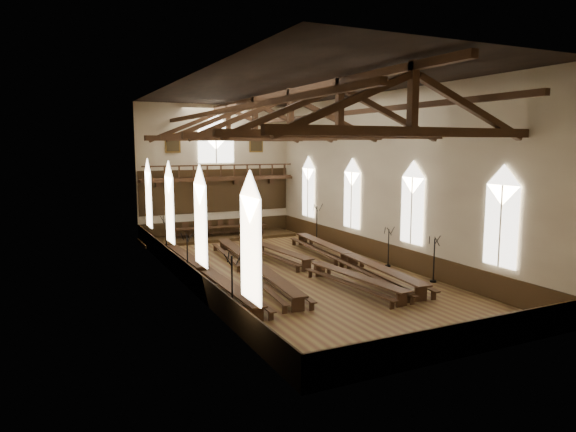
% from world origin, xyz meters
% --- Properties ---
extents(ground, '(26.00, 26.00, 0.00)m').
position_xyz_m(ground, '(0.00, 0.00, 0.00)').
color(ground, brown).
rests_on(ground, ground).
extents(room_walls, '(26.00, 26.00, 26.00)m').
position_xyz_m(room_walls, '(0.00, 0.00, 6.46)').
color(room_walls, beige).
rests_on(room_walls, ground).
extents(wainscot_band, '(12.00, 26.00, 1.20)m').
position_xyz_m(wainscot_band, '(0.00, 0.00, 0.60)').
color(wainscot_band, '#362210').
rests_on(wainscot_band, ground).
extents(side_windows, '(11.85, 19.80, 4.50)m').
position_xyz_m(side_windows, '(-0.00, -0.00, 3.74)').
color(side_windows, white).
rests_on(side_windows, room_walls).
extents(end_window, '(2.80, 0.12, 3.80)m').
position_xyz_m(end_window, '(0.00, 12.90, 7.22)').
color(end_window, silver).
rests_on(end_window, room_walls).
extents(minstrels_gallery, '(11.80, 1.24, 3.70)m').
position_xyz_m(minstrels_gallery, '(0.00, 12.66, 3.91)').
color(minstrels_gallery, '#3B2312').
rests_on(minstrels_gallery, room_walls).
extents(portraits, '(7.75, 0.09, 1.45)m').
position_xyz_m(portraits, '(0.00, 12.90, 7.10)').
color(portraits, brown).
rests_on(portraits, room_walls).
extents(roof_trusses, '(11.70, 25.70, 2.80)m').
position_xyz_m(roof_trusses, '(0.00, -0.00, 8.22)').
color(roof_trusses, '#3B2312').
rests_on(roof_trusses, room_walls).
extents(refectory_row_a, '(1.50, 14.01, 0.71)m').
position_xyz_m(refectory_row_a, '(-4.91, -0.23, 0.52)').
color(refectory_row_a, '#3B2312').
rests_on(refectory_row_a, ground).
extents(refectory_row_b, '(2.14, 14.31, 0.73)m').
position_xyz_m(refectory_row_b, '(-2.10, 0.29, 0.53)').
color(refectory_row_b, '#3B2312').
rests_on(refectory_row_b, ground).
extents(refectory_row_c, '(2.14, 14.29, 0.73)m').
position_xyz_m(refectory_row_c, '(0.84, -1.04, 0.53)').
color(refectory_row_c, '#3B2312').
rests_on(refectory_row_c, ground).
extents(refectory_row_d, '(2.27, 14.84, 0.79)m').
position_xyz_m(refectory_row_d, '(3.51, -0.53, 0.57)').
color(refectory_row_d, '#3B2312').
rests_on(refectory_row_d, ground).
extents(dais, '(11.40, 3.17, 0.21)m').
position_xyz_m(dais, '(-0.43, 11.40, 0.11)').
color(dais, '#362210').
rests_on(dais, ground).
extents(high_table, '(7.44, 1.49, 0.69)m').
position_xyz_m(high_table, '(-0.43, 11.40, 0.80)').
color(high_table, '#3B2312').
rests_on(high_table, dais).
extents(high_chairs, '(5.00, 0.51, 1.07)m').
position_xyz_m(high_chairs, '(-0.43, 12.13, 0.79)').
color(high_chairs, '#3B2312').
rests_on(high_chairs, dais).
extents(candelabrum_left_near, '(0.82, 0.78, 2.73)m').
position_xyz_m(candelabrum_left_near, '(-5.55, -6.06, 0.83)').
color(candelabrum_left_near, black).
rests_on(candelabrum_left_near, ground).
extents(candelabrum_left_mid, '(0.74, 0.72, 2.47)m').
position_xyz_m(candelabrum_left_mid, '(-5.55, 0.82, 0.75)').
color(candelabrum_left_mid, black).
rests_on(candelabrum_left_mid, ground).
extents(candelabrum_left_far, '(0.80, 0.81, 2.73)m').
position_xyz_m(candelabrum_left_far, '(-5.55, 5.75, 0.83)').
color(candelabrum_left_far, black).
rests_on(candelabrum_left_far, ground).
extents(candelabrum_right_near, '(0.70, 0.71, 2.38)m').
position_xyz_m(candelabrum_right_near, '(5.55, -5.25, 0.72)').
color(candelabrum_right_near, black).
rests_on(candelabrum_right_near, ground).
extents(candelabrum_right_mid, '(0.62, 0.71, 2.30)m').
position_xyz_m(candelabrum_right_mid, '(5.55, -1.46, 0.70)').
color(candelabrum_right_mid, black).
rests_on(candelabrum_right_mid, ground).
extents(candelabrum_right_far, '(0.81, 0.83, 2.77)m').
position_xyz_m(candelabrum_right_far, '(5.55, 7.02, 0.84)').
color(candelabrum_right_far, black).
rests_on(candelabrum_right_far, ground).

